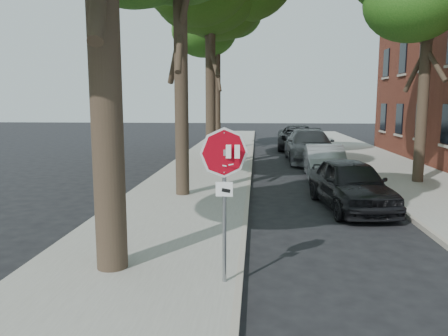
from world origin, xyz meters
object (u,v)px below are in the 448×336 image
Objects in this scene: stop_sign at (224,175)px; tree_far at (217,36)px; car_c at (309,146)px; car_d at (298,138)px; car_a at (351,184)px; car_b at (325,162)px.

tree_far is (-2.02, 21.14, 5.26)m from stop_sign.
car_c is 1.02× the size of car_d.
tree_far is 17.38m from car_a.
car_c is 6.11m from car_d.
car_a is at bearing -70.73° from tree_far.
car_d is (5.29, 1.22, -6.41)m from tree_far.
tree_far is 1.62× the size of car_d.
stop_sign is 0.28× the size of tree_far.
car_d reaches higher than car_b.
stop_sign reaches higher than car_d.
tree_far is 1.59× the size of car_c.
tree_far is 2.20× the size of car_b.
car_b is (5.32, -10.24, -6.52)m from tree_far.
car_c is (3.30, 16.25, -1.10)m from stop_sign.
car_d reaches higher than car_a.
car_c is at bearing 78.52° from stop_sign.
car_d is at bearing 92.31° from car_b.
tree_far reaches higher than car_a.
stop_sign reaches higher than car_a.
car_a is 0.74× the size of car_c.
car_c is at bearing 92.13° from car_b.
car_b is 11.46m from car_d.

